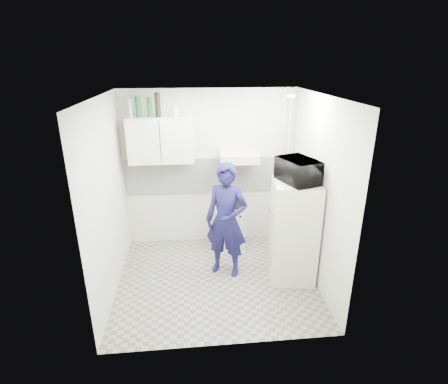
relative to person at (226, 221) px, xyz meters
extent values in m
plane|color=gray|center=(-0.17, -0.20, -0.85)|extent=(2.80, 2.80, 0.00)
plane|color=white|center=(-0.17, -0.20, 1.75)|extent=(2.80, 2.80, 0.00)
plane|color=beige|center=(-0.17, 1.05, 0.45)|extent=(2.80, 0.00, 2.80)
plane|color=beige|center=(-1.57, -0.20, 0.45)|extent=(0.00, 2.60, 2.60)
plane|color=beige|center=(1.23, -0.20, 0.45)|extent=(0.00, 2.60, 2.60)
imported|color=#14133E|center=(0.00, 0.00, 0.00)|extent=(0.73, 0.62, 1.70)
cube|color=beige|center=(0.13, 0.80, -0.47)|extent=(0.47, 0.47, 0.76)
cube|color=beige|center=(0.93, -0.22, -0.11)|extent=(0.68, 0.68, 1.48)
cube|color=black|center=(0.13, 0.80, -0.08)|extent=(0.45, 0.45, 0.03)
cylinder|color=silver|center=(0.09, 0.76, -0.01)|extent=(0.18, 0.18, 0.10)
imported|color=black|center=(0.93, -0.22, 0.79)|extent=(0.68, 0.56, 0.32)
cylinder|color=#B2B7BC|center=(-1.34, 0.87, 1.48)|extent=(0.06, 0.06, 0.26)
cylinder|color=#144C1E|center=(-1.22, 0.87, 1.50)|extent=(0.08, 0.08, 0.30)
cylinder|color=#144C1E|center=(-1.06, 0.87, 1.50)|extent=(0.07, 0.07, 0.29)
cylinder|color=black|center=(-0.94, 0.87, 1.53)|extent=(0.08, 0.08, 0.36)
cylinder|color=#B2B7BC|center=(-0.68, 0.87, 1.43)|extent=(0.09, 0.09, 0.16)
cube|color=beige|center=(-0.92, 0.87, 1.00)|extent=(1.00, 0.35, 0.70)
cube|color=beige|center=(0.28, 0.80, 0.72)|extent=(0.60, 0.50, 0.14)
cube|color=white|center=(-0.17, 1.03, 0.35)|extent=(2.74, 0.03, 0.60)
cylinder|color=beige|center=(1.13, 0.97, 0.45)|extent=(0.05, 0.05, 2.60)
cylinder|color=beige|center=(1.01, 0.97, 0.45)|extent=(0.04, 0.04, 2.60)
cylinder|color=white|center=(0.83, 0.00, 1.72)|extent=(0.10, 0.10, 0.02)
camera|label=1|loc=(-0.49, -4.50, 2.17)|focal=28.00mm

